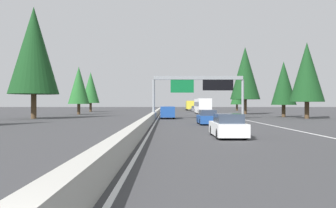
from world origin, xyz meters
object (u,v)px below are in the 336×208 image
at_px(conifer_left_near, 34,50).
at_px(sedan_mid_left, 228,126).
at_px(box_truck_mid_center, 190,105).
at_px(minivan_mid_right, 168,112).
at_px(conifer_right_mid, 284,83).
at_px(sign_gantry_overhead, 200,85).
at_px(conifer_right_near, 307,72).
at_px(conifer_right_far, 245,73).
at_px(conifer_left_far, 91,88).
at_px(sedan_distant_a, 194,109).
at_px(conifer_right_distant, 237,93).
at_px(sedan_far_left, 207,118).
at_px(conifer_left_mid, 79,85).
at_px(bus_near_center, 202,105).

bearing_deg(conifer_left_near, sedan_mid_left, -140.51).
relative_size(box_truck_mid_center, conifer_left_near, 0.55).
relative_size(minivan_mid_right, conifer_right_mid, 0.58).
relative_size(sedan_mid_left, conifer_left_near, 0.28).
bearing_deg(sign_gantry_overhead, minivan_mid_right, 82.52).
relative_size(box_truck_mid_center, conifer_right_near, 0.79).
bearing_deg(conifer_right_near, conifer_right_mid, 15.57).
height_order(conifer_right_far, conifer_left_far, conifer_right_far).
bearing_deg(conifer_right_mid, conifer_right_near, -164.43).
distance_m(sedan_distant_a, conifer_right_far, 28.07).
distance_m(sedan_distant_a, conifer_left_far, 28.39).
distance_m(sedan_mid_left, conifer_right_distant, 83.56).
xyz_separation_m(sedan_far_left, conifer_left_mid, (32.50, 21.04, 4.95)).
relative_size(sedan_distant_a, conifer_right_far, 0.33).
xyz_separation_m(sedan_far_left, conifer_right_far, (35.01, -11.70, 7.51)).
height_order(sedan_mid_left, minivan_mid_right, minivan_mid_right).
height_order(bus_near_center, minivan_mid_right, bus_near_center).
xyz_separation_m(box_truck_mid_center, minivan_mid_right, (-58.99, 7.19, -0.66)).
relative_size(conifer_right_mid, conifer_left_far, 0.84).
height_order(sedan_distant_a, conifer_right_mid, conifer_right_mid).
bearing_deg(box_truck_mid_center, conifer_right_mid, -168.48).
relative_size(sedan_mid_left, conifer_left_mid, 0.47).
height_order(sedan_far_left, conifer_left_near, conifer_left_near).
distance_m(sign_gantry_overhead, conifer_right_far, 24.90).
bearing_deg(sedan_far_left, conifer_left_mid, 32.92).
height_order(box_truck_mid_center, conifer_right_mid, conifer_right_mid).
height_order(sedan_distant_a, conifer_left_near, conifer_left_near).
bearing_deg(box_truck_mid_center, conifer_left_mid, 148.83).
relative_size(conifer_right_mid, conifer_right_distant, 1.02).
distance_m(sign_gantry_overhead, box_truck_mid_center, 59.71).
distance_m(box_truck_mid_center, minivan_mid_right, 59.43).
bearing_deg(conifer_left_mid, conifer_right_distant, -46.66).
bearing_deg(sedan_far_left, sedan_mid_left, 178.65).
distance_m(conifer_right_near, conifer_left_far, 57.67).
bearing_deg(bus_near_center, minivan_mid_right, 162.82).
distance_m(minivan_mid_right, conifer_left_far, 47.04).
bearing_deg(conifer_left_far, box_truck_mid_center, -58.33).
height_order(sedan_distant_a, conifer_right_near, conifer_right_near).
height_order(sedan_mid_left, conifer_right_mid, conifer_right_mid).
xyz_separation_m(sedan_mid_left, conifer_left_far, (69.44, 23.49, 5.60)).
relative_size(box_truck_mid_center, sedan_distant_a, 1.93).
bearing_deg(sedan_distant_a, conifer_right_near, -165.64).
bearing_deg(conifer_left_near, sedan_distant_a, -28.91).
distance_m(minivan_mid_right, conifer_left_near, 20.45).
relative_size(sign_gantry_overhead, conifer_left_near, 0.81).
bearing_deg(sedan_distant_a, conifer_left_mid, 138.97).
xyz_separation_m(sedan_mid_left, conifer_left_near, (26.97, 22.22, 8.79)).
distance_m(sedan_far_left, bus_near_center, 37.36).
bearing_deg(box_truck_mid_center, conifer_left_near, 156.45).
distance_m(sedan_distant_a, conifer_left_near, 54.78).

